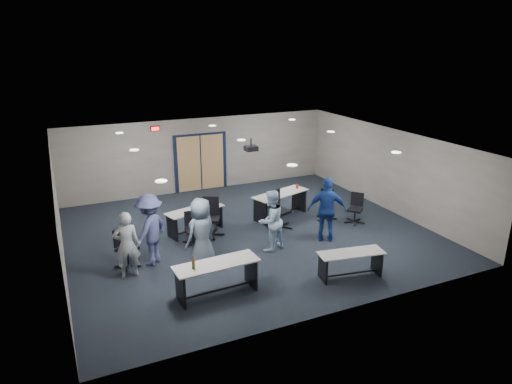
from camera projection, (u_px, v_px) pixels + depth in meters
name	position (u px, v px, depth m)	size (l,w,h in m)	color
floor	(249.00, 233.00, 13.34)	(10.00, 10.00, 0.00)	black
back_wall	(200.00, 155.00, 16.81)	(10.00, 0.04, 2.70)	slate
front_wall	(339.00, 253.00, 9.03)	(10.00, 0.04, 2.70)	slate
left_wall	(58.00, 216.00, 10.96)	(0.04, 9.00, 2.70)	slate
right_wall	(389.00, 170.00, 14.87)	(0.04, 9.00, 2.70)	slate
ceiling	(248.00, 142.00, 12.49)	(10.00, 9.00, 0.04)	silver
double_door	(201.00, 163.00, 16.87)	(2.00, 0.07, 2.20)	black
exit_sign	(155.00, 129.00, 15.79)	(0.32, 0.07, 0.18)	black
ceiling_projector	(251.00, 148.00, 13.13)	(0.35, 0.32, 0.37)	black
ceiling_can_lights	(245.00, 142.00, 12.72)	(6.24, 5.74, 0.02)	white
table_front_left	(216.00, 273.00, 9.97)	(1.91, 0.72, 1.05)	beige
table_front_right	(351.00, 260.00, 10.75)	(1.64, 0.78, 0.64)	beige
table_back_left	(195.00, 216.00, 13.28)	(1.84, 1.05, 0.71)	beige
table_back_right	(281.00, 200.00, 14.44)	(2.04, 1.20, 0.91)	beige
chair_back_a	(193.00, 229.00, 12.47)	(0.58, 0.58, 0.92)	black
chair_back_b	(211.00, 218.00, 12.99)	(0.70, 0.70, 1.11)	black
chair_back_c	(280.00, 210.00, 13.56)	(0.71, 0.71, 1.13)	black
chair_back_d	(327.00, 205.00, 14.20)	(0.61, 0.61, 0.96)	black
chair_loose_left	(127.00, 248.00, 11.26)	(0.61, 0.61, 0.98)	black
chair_loose_right	(355.00, 209.00, 13.95)	(0.58, 0.58, 0.93)	black
person_gray	(127.00, 245.00, 10.63)	(0.60, 0.39, 1.65)	#97A0A5
person_plaid	(201.00, 233.00, 11.12)	(0.87, 0.57, 1.78)	#4F5D6C
person_lightblue	(271.00, 221.00, 12.04)	(0.81, 0.63, 1.67)	#B8D9F4
person_navy	(327.00, 210.00, 12.58)	(1.07, 0.45, 1.83)	navy
person_back	(150.00, 230.00, 11.25)	(1.18, 0.68, 1.83)	#3E4370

